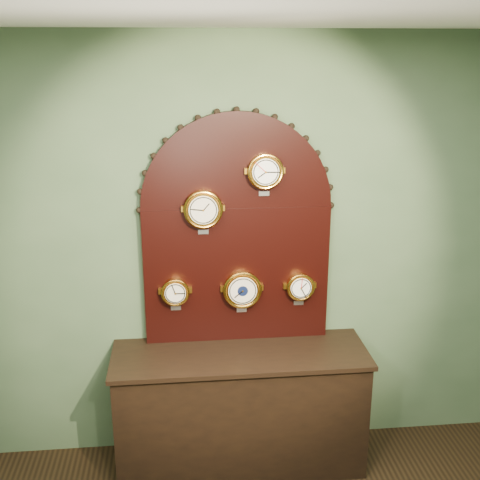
{
  "coord_description": "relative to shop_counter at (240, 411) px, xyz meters",
  "views": [
    {
      "loc": [
        -0.36,
        -1.21,
        2.68
      ],
      "look_at": [
        0.0,
        2.25,
        1.58
      ],
      "focal_mm": 45.22,
      "sensor_mm": 36.0,
      "label": 1
    }
  ],
  "objects": [
    {
      "name": "barometer",
      "position": [
        0.03,
        0.15,
        0.8
      ],
      "size": [
        0.25,
        0.08,
        0.3
      ],
      "color": "gold",
      "rests_on": "display_board"
    },
    {
      "name": "hygrometer",
      "position": [
        -0.4,
        0.15,
        0.81
      ],
      "size": [
        0.18,
        0.08,
        0.23
      ],
      "color": "gold",
      "rests_on": "display_board"
    },
    {
      "name": "arabic_clock",
      "position": [
        0.17,
        0.15,
        1.57
      ],
      "size": [
        0.22,
        0.08,
        0.27
      ],
      "color": "gold",
      "rests_on": "display_board"
    },
    {
      "name": "display_board",
      "position": [
        0.0,
        0.22,
        1.23
      ],
      "size": [
        1.26,
        0.06,
        1.53
      ],
      "color": "black",
      "rests_on": "shop_counter"
    },
    {
      "name": "tide_clock",
      "position": [
        0.41,
        0.15,
        0.81
      ],
      "size": [
        0.18,
        0.08,
        0.24
      ],
      "color": "gold",
      "rests_on": "display_board"
    },
    {
      "name": "roman_clock",
      "position": [
        -0.21,
        0.15,
        1.34
      ],
      "size": [
        0.24,
        0.08,
        0.29
      ],
      "color": "gold",
      "rests_on": "display_board"
    },
    {
      "name": "wall_back",
      "position": [
        0.0,
        0.27,
        1.0
      ],
      "size": [
        4.0,
        0.0,
        4.0
      ],
      "primitive_type": "plane",
      "rotation": [
        1.57,
        0.0,
        0.0
      ],
      "color": "#465F41",
      "rests_on": "ground"
    },
    {
      "name": "shop_counter",
      "position": [
        0.0,
        0.0,
        0.0
      ],
      "size": [
        1.6,
        0.5,
        0.8
      ],
      "primitive_type": "cube",
      "color": "black",
      "rests_on": "ground_plane"
    }
  ]
}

